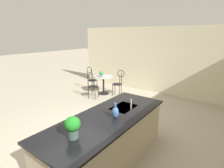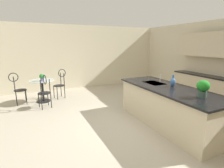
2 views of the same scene
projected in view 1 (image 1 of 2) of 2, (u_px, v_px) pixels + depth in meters
name	position (u px, v px, depth m)	size (l,w,h in m)	color
ground_plane	(87.00, 138.00, 4.26)	(40.00, 40.00, 0.00)	#B2A893
wall_left_window	(160.00, 61.00, 7.21)	(0.12, 7.80, 2.70)	beige
kitchen_island	(108.00, 138.00, 3.42)	(2.80, 1.06, 0.92)	beige
bistro_table	(104.00, 83.00, 7.31)	(0.80, 0.80, 0.74)	black
chair_near_window	(91.00, 78.00, 7.73)	(0.41, 0.50, 1.04)	black
chair_by_island	(119.00, 82.00, 7.09)	(0.48, 0.52, 1.04)	black
chair_toward_desk	(92.00, 84.00, 6.73)	(0.52, 0.46, 1.04)	black
sink_faucet	(131.00, 104.00, 3.59)	(0.02, 0.02, 0.22)	#B2B5BA
potted_plant_on_table	(101.00, 74.00, 7.09)	(0.17, 0.17, 0.24)	#7A669E
potted_plant_counter_far	(73.00, 126.00, 2.58)	(0.24, 0.24, 0.33)	#385147
vase_on_counter	(115.00, 112.00, 3.23)	(0.13, 0.13, 0.29)	#386099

